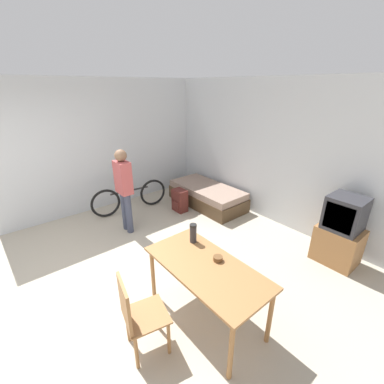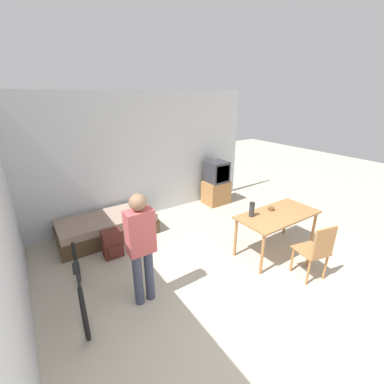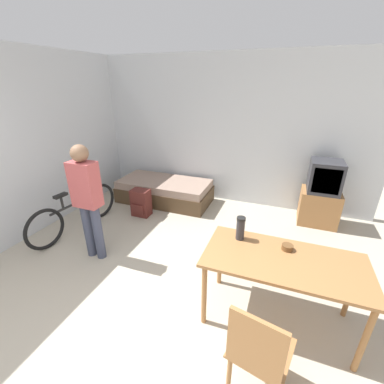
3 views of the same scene
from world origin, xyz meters
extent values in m
plane|color=#B2A893|center=(0.00, 0.00, 0.00)|extent=(20.00, 20.00, 0.00)
cube|color=silver|center=(0.00, 3.90, 1.35)|extent=(5.62, 0.06, 2.70)
cube|color=silver|center=(-2.34, 1.93, 1.35)|extent=(0.06, 4.87, 2.70)
cube|color=#4C3823|center=(-0.91, 3.36, 0.15)|extent=(1.81, 0.86, 0.29)
cube|color=gray|center=(-0.91, 3.36, 0.36)|extent=(1.75, 0.83, 0.14)
cube|color=#9E6B3D|center=(1.88, 3.50, 0.29)|extent=(0.60, 0.49, 0.58)
cube|color=#2D2D33|center=(1.88, 3.50, 0.83)|extent=(0.47, 0.48, 0.51)
cube|color=black|center=(1.88, 3.26, 0.83)|extent=(0.39, 0.01, 0.40)
cube|color=#9E6B3D|center=(1.38, 1.23, 0.72)|extent=(1.45, 0.71, 0.03)
cylinder|color=#9E6B3D|center=(0.71, 0.94, 0.35)|extent=(0.05, 0.05, 0.71)
cylinder|color=#9E6B3D|center=(2.04, 0.94, 0.35)|extent=(0.05, 0.05, 0.71)
cylinder|color=#9E6B3D|center=(0.71, 1.52, 0.35)|extent=(0.05, 0.05, 0.71)
cylinder|color=#9E6B3D|center=(2.04, 1.52, 0.35)|extent=(0.05, 0.05, 0.71)
cube|color=#9E6B3D|center=(1.29, 0.52, 0.44)|extent=(0.49, 0.49, 0.02)
cube|color=#9E6B3D|center=(1.25, 0.33, 0.68)|extent=(0.37, 0.11, 0.47)
cylinder|color=#9E6B3D|center=(1.48, 0.64, 0.22)|extent=(0.04, 0.04, 0.43)
cylinder|color=#9E6B3D|center=(1.16, 0.71, 0.22)|extent=(0.04, 0.04, 0.43)
cylinder|color=#9E6B3D|center=(1.41, 0.32, 0.22)|extent=(0.04, 0.04, 0.43)
cylinder|color=#9E6B3D|center=(1.09, 0.39, 0.22)|extent=(0.04, 0.04, 0.43)
torus|color=black|center=(-1.67, 2.39, 0.30)|extent=(0.12, 0.61, 0.60)
torus|color=black|center=(-1.78, 1.33, 0.30)|extent=(0.12, 0.61, 0.60)
cylinder|color=black|center=(-1.73, 1.86, 0.47)|extent=(0.13, 0.83, 0.04)
cylinder|color=black|center=(-1.75, 1.67, 0.57)|extent=(0.04, 0.04, 0.20)
cube|color=black|center=(-1.75, 1.67, 0.69)|extent=(0.10, 0.21, 0.04)
cylinder|color=#3D4256|center=(-1.08, 1.43, 0.38)|extent=(0.12, 0.12, 0.77)
cylinder|color=#3D4256|center=(-0.92, 1.43, 0.38)|extent=(0.12, 0.12, 0.77)
cube|color=#B24C4C|center=(-1.00, 1.43, 1.06)|extent=(0.34, 0.20, 0.58)
sphere|color=#846047|center=(-1.00, 1.43, 1.45)|extent=(0.21, 0.21, 0.21)
cylinder|color=#2D2D33|center=(0.93, 1.42, 0.86)|extent=(0.08, 0.08, 0.25)
cylinder|color=black|center=(0.93, 1.42, 0.97)|extent=(0.09, 0.09, 0.03)
cylinder|color=brown|center=(1.39, 1.39, 0.76)|extent=(0.11, 0.11, 0.05)
cube|color=#56231E|center=(-1.04, 2.68, 0.24)|extent=(0.32, 0.22, 0.49)
cube|color=#56231E|center=(-1.04, 2.55, 0.17)|extent=(0.22, 0.03, 0.17)
camera|label=1|loc=(3.02, -0.32, 2.55)|focal=24.00mm
camera|label=2|loc=(-2.00, -1.20, 2.64)|focal=24.00mm
camera|label=3|loc=(1.26, -0.84, 2.22)|focal=24.00mm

